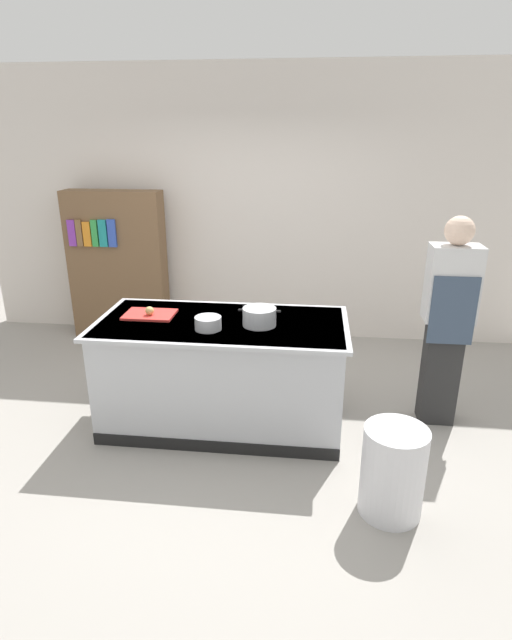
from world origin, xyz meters
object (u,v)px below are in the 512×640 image
at_px(person_chef, 447,319).
at_px(mixing_bowl, 208,323).
at_px(trash_bin, 393,471).
at_px(bookshelf, 118,266).
at_px(stock_pot, 259,317).
at_px(onion, 150,311).

bearing_deg(person_chef, mixing_bowl, 100.96).
xyz_separation_m(trash_bin, bookshelf, (-2.79, 2.74, 0.55)).
height_order(stock_pot, person_chef, person_chef).
bearing_deg(trash_bin, person_chef, 66.01).
bearing_deg(person_chef, trash_bin, 154.48).
bearing_deg(trash_bin, stock_pot, 136.31).
bearing_deg(bookshelf, onion, -61.73).
xyz_separation_m(person_chef, bookshelf, (-3.31, 1.56, -0.06)).
distance_m(stock_pot, trash_bin, 1.46).
distance_m(trash_bin, person_chef, 1.43).
xyz_separation_m(onion, trash_bin, (1.84, -0.98, -0.65)).
distance_m(onion, stock_pot, 0.90).
bearing_deg(stock_pot, mixing_bowl, -161.06).
xyz_separation_m(onion, bookshelf, (-0.95, 1.77, -0.10)).
relative_size(stock_pot, bookshelf, 0.19).
height_order(mixing_bowl, person_chef, person_chef).
xyz_separation_m(onion, stock_pot, (0.89, -0.08, 0.01)).
relative_size(person_chef, bookshelf, 1.01).
distance_m(onion, bookshelf, 2.01).
distance_m(onion, trash_bin, 2.18).
xyz_separation_m(mixing_bowl, bookshelf, (-1.47, 1.97, -0.10)).
relative_size(onion, trash_bin, 0.12).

